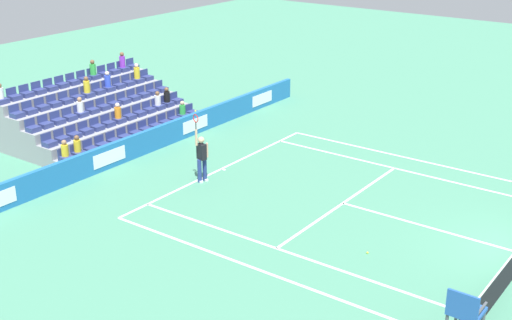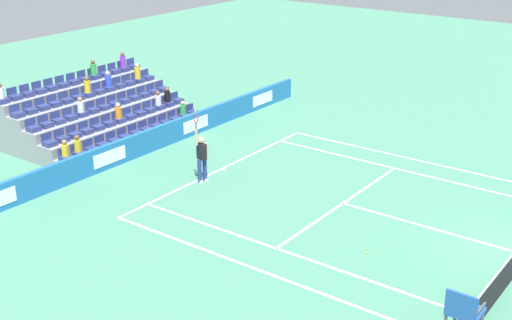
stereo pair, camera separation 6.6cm
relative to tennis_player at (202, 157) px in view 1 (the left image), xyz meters
The scene contains 12 objects.
line_baseline 1.73m from the tennis_player, behind, with size 10.97×0.10×0.01m, color white.
line_service 5.55m from the tennis_player, 104.90° to the left, with size 8.23×0.10×0.01m, color white.
line_centre_service 8.65m from the tennis_player, 99.40° to the left, with size 0.10×6.40×0.01m, color white.
line_singles_sideline_left 6.42m from the tennis_player, 64.70° to the left, with size 0.10×11.89×0.01m, color white.
line_singles_sideline_right 8.02m from the tennis_player, 133.90° to the left, with size 0.10×11.89×0.01m, color white.
line_doubles_sideline_left 7.11m from the tennis_player, 54.57° to the left, with size 0.10×11.89×0.01m, color white.
line_doubles_sideline_right 9.02m from the tennis_player, 140.22° to the left, with size 0.10×11.89×0.01m, color white.
line_centre_mark 1.72m from the tennis_player, behind, with size 0.10×0.20×0.01m, color white.
sponsor_barrier 4.15m from the tennis_player, 109.94° to the right, with size 20.60×0.22×0.98m.
tennis_player is the anchor object (origin of this frame).
stadium_stand 7.57m from the tennis_player, 100.74° to the right, with size 8.06×4.75×3.04m.
loose_tennis_ball 7.86m from the tennis_player, 79.95° to the left, with size 0.07×0.07×0.07m, color #D1E533.
Camera 1 is at (19.65, 4.17, 10.14)m, focal length 48.52 mm.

